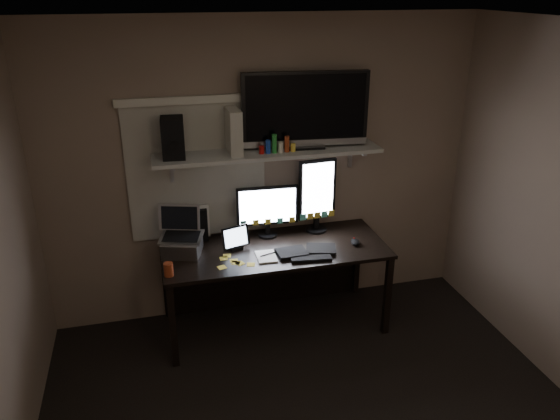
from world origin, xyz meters
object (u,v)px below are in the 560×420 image
object	(u,v)px
desk	(271,260)
tablet	(236,238)
mouse	(355,242)
laptop	(181,233)
monitor_landscape	(267,211)
cup	(169,269)
monitor_portrait	(317,195)
speaker	(173,138)
tv	(305,110)
keyboard	(306,251)
game_console	(233,131)

from	to	relation	value
desk	tablet	world-z (taller)	tablet
mouse	laptop	xyz separation A→B (m)	(-1.38, 0.17, 0.16)
monitor_landscape	cup	bearing A→B (deg)	-147.23
tablet	cup	xyz separation A→B (m)	(-0.54, -0.30, -0.05)
desk	cup	size ratio (longest dim) A/B	17.71
monitor_portrait	speaker	bearing A→B (deg)	176.40
desk	speaker	size ratio (longest dim) A/B	5.90
monitor_landscape	laptop	size ratio (longest dim) A/B	1.40
monitor_landscape	tv	distance (m)	0.88
laptop	tv	xyz separation A→B (m)	(1.03, 0.16, 0.87)
monitor_portrait	tv	size ratio (longest dim) A/B	0.65
monitor_landscape	keyboard	size ratio (longest dim) A/B	1.06
speaker	monitor_landscape	bearing A→B (deg)	5.88
mouse	tablet	world-z (taller)	tablet
desk	keyboard	bearing A→B (deg)	-50.62
tv	laptop	bearing A→B (deg)	-165.67
mouse	laptop	size ratio (longest dim) A/B	0.31
monitor_landscape	mouse	xyz separation A→B (m)	(0.65, -0.33, -0.20)
laptop	speaker	size ratio (longest dim) A/B	1.20
cup	game_console	size ratio (longest dim) A/B	0.30
monitor_portrait	cup	bearing A→B (deg)	-164.03
monitor_portrait	tablet	xyz separation A→B (m)	(-0.73, -0.19, -0.22)
tv	keyboard	bearing A→B (deg)	-97.11
desk	monitor_landscape	xyz separation A→B (m)	(-0.00, 0.11, 0.40)
mouse	tablet	xyz separation A→B (m)	(-0.96, 0.15, 0.08)
desk	monitor_portrait	world-z (taller)	monitor_portrait
cup	mouse	bearing A→B (deg)	5.68
desk	tv	distance (m)	1.27
monitor_landscape	game_console	bearing A→B (deg)	-175.80
desk	tablet	bearing A→B (deg)	-166.41
desk	laptop	bearing A→B (deg)	-175.57
cup	speaker	world-z (taller)	speaker
monitor_portrait	desk	bearing A→B (deg)	-170.01
cup	game_console	world-z (taller)	game_console
desk	monitor_portrait	xyz separation A→B (m)	(0.42, 0.11, 0.50)
mouse	speaker	xyz separation A→B (m)	(-1.38, 0.31, 0.88)
keyboard	cup	xyz separation A→B (m)	(-1.07, -0.10, 0.04)
mouse	cup	xyz separation A→B (m)	(-1.50, -0.15, 0.03)
tv	game_console	bearing A→B (deg)	-174.49
mouse	game_console	distance (m)	1.33
monitor_landscape	tablet	distance (m)	0.38
monitor_portrait	tablet	bearing A→B (deg)	-170.54
cup	tv	world-z (taller)	tv
desk	monitor_portrait	distance (m)	0.67
desk	monitor_landscape	world-z (taller)	monitor_landscape
monitor_landscape	keyboard	world-z (taller)	monitor_landscape
cup	laptop	bearing A→B (deg)	68.50
mouse	tv	size ratio (longest dim) A/B	0.11
tablet	speaker	xyz separation A→B (m)	(-0.42, 0.16, 0.80)
keyboard	tablet	bearing A→B (deg)	166.33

